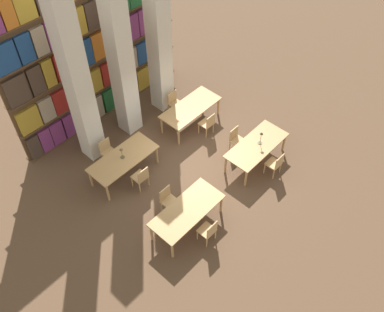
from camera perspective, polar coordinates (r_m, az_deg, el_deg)
ground_plane at (r=13.52m, az=-0.43°, el=-1.59°), size 40.00×40.00×0.00m
bookshelf_bank at (r=14.02m, az=-12.76°, el=14.03°), size 6.50×0.35×5.50m
pillar_left at (r=12.32m, az=-15.19°, el=9.93°), size 0.59×0.59×6.00m
pillar_center at (r=13.01m, az=-9.63°, el=13.32°), size 0.59×0.59×6.00m
pillar_right at (r=13.84m, az=-4.54°, el=16.23°), size 0.59×0.59×6.00m
reading_table_0 at (r=11.73m, az=-0.66°, el=-7.38°), size 2.16×0.95×0.75m
chair_0 at (r=11.64m, az=2.21°, el=-9.95°), size 0.42×0.40×0.87m
chair_1 at (r=12.21m, az=-3.19°, el=-5.82°), size 0.42×0.40×0.87m
reading_table_1 at (r=13.36m, az=8.60°, el=1.28°), size 2.16×0.95×0.75m
chair_2 at (r=13.26m, az=11.05°, el=-1.01°), size 0.42×0.40×0.87m
chair_3 at (r=13.77m, az=5.93°, el=2.24°), size 0.42×0.40×0.87m
desk_lamp_0 at (r=13.14m, az=9.20°, el=2.65°), size 0.14×0.14×0.47m
reading_table_2 at (r=13.02m, az=-9.15°, el=-0.44°), size 2.16×0.95×0.75m
chair_4 at (r=12.78m, az=-6.81°, el=-2.79°), size 0.42×0.40×0.87m
chair_5 at (r=13.61m, az=-11.15°, el=0.64°), size 0.42×0.40×0.87m
desk_lamp_1 at (r=12.78m, az=-9.39°, el=0.61°), size 0.14×0.14×0.40m
reading_table_3 at (r=14.43m, az=-0.19°, el=6.34°), size 2.16×0.95×0.75m
chair_6 at (r=14.21m, az=2.10°, el=4.36°), size 0.42×0.40×0.87m
chair_7 at (r=14.97m, az=-2.31°, el=7.12°), size 0.42×0.40×0.87m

